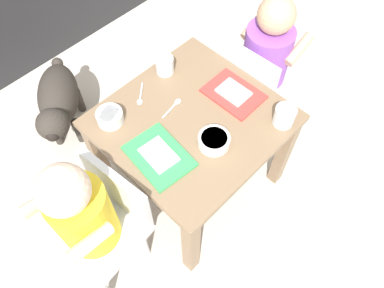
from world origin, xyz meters
The scene contains 13 objects.
ground_plane centered at (0.00, 0.00, 0.00)m, with size 7.00×7.00×0.00m, color beige.
dining_table centered at (0.00, 0.00, 0.37)m, with size 0.57×0.55×0.44m.
seated_child_left centered at (-0.45, 0.00, 0.41)m, with size 0.31×0.31×0.67m.
seated_child_right centered at (0.45, 0.04, 0.40)m, with size 0.29×0.29×0.64m.
dog centered at (-0.21, 0.58, 0.22)m, with size 0.34×0.39×0.33m.
food_tray_left centered at (-0.18, -0.03, 0.45)m, with size 0.17×0.22×0.02m.
food_tray_right centered at (0.18, -0.03, 0.45)m, with size 0.15×0.20×0.02m.
water_cup_left centered at (0.09, 0.22, 0.47)m, with size 0.07×0.07×0.06m.
water_cup_right centered at (0.20, -0.22, 0.47)m, with size 0.07×0.07×0.07m.
cereal_bowl_left_side centered at (-0.19, 0.19, 0.46)m, with size 0.09×0.09×0.04m.
veggie_bowl_near centered at (-0.02, -0.12, 0.46)m, with size 0.10×0.10×0.04m.
spoon_by_left_tray centered at (-0.01, 0.08, 0.45)m, with size 0.10×0.03×0.01m.
spoon_by_right_tray centered at (-0.06, 0.19, 0.45)m, with size 0.08×0.08×0.01m.
Camera 1 is at (-0.54, -0.52, 1.46)m, focal length 35.42 mm.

